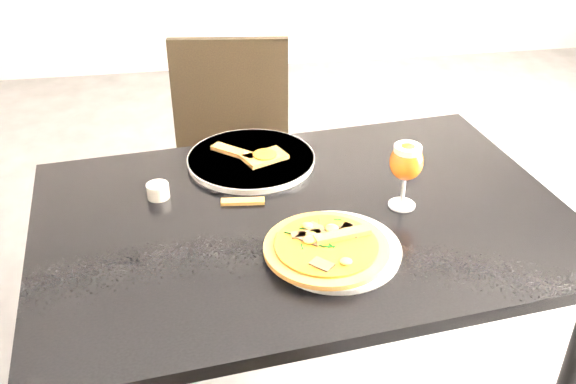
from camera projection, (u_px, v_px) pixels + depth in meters
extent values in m
cube|color=black|center=(304.00, 219.00, 1.46)|extent=(1.28, 0.92, 0.03)
cylinder|color=black|center=(86.00, 292.00, 1.82)|extent=(0.05, 0.05, 0.72)
cylinder|color=black|center=(434.00, 235.00, 2.06)|extent=(0.05, 0.05, 0.72)
cube|color=black|center=(231.00, 188.00, 2.15)|extent=(0.46, 0.46, 0.04)
cylinder|color=black|center=(182.00, 275.00, 2.12)|extent=(0.04, 0.04, 0.42)
cylinder|color=black|center=(283.00, 273.00, 2.13)|extent=(0.04, 0.04, 0.42)
cylinder|color=black|center=(191.00, 218.00, 2.40)|extent=(0.04, 0.04, 0.42)
cylinder|color=black|center=(280.00, 217.00, 2.41)|extent=(0.04, 0.04, 0.42)
cube|color=black|center=(230.00, 98.00, 2.18)|extent=(0.39, 0.08, 0.41)
cylinder|color=white|center=(335.00, 250.00, 1.32)|extent=(0.29, 0.29, 0.01)
cylinder|color=olive|center=(326.00, 248.00, 1.31)|extent=(0.26, 0.26, 0.01)
cylinder|color=#CD5111|center=(326.00, 245.00, 1.30)|extent=(0.21, 0.21, 0.01)
cube|color=#44301D|center=(340.00, 242.00, 1.31)|extent=(0.05, 0.03, 0.00)
cube|color=#44301D|center=(333.00, 231.00, 1.34)|extent=(0.05, 0.06, 0.00)
cube|color=#44301D|center=(306.00, 229.00, 1.34)|extent=(0.05, 0.06, 0.00)
cube|color=#44301D|center=(313.00, 244.00, 1.30)|extent=(0.05, 0.03, 0.00)
cube|color=#44301D|center=(319.00, 256.00, 1.27)|extent=(0.05, 0.06, 0.00)
cube|color=#44301D|center=(349.00, 258.00, 1.26)|extent=(0.05, 0.06, 0.00)
ellipsoid|color=#F3E94F|center=(333.00, 239.00, 1.31)|extent=(0.02, 0.02, 0.01)
ellipsoid|color=#F3E94F|center=(315.00, 225.00, 1.35)|extent=(0.02, 0.02, 0.01)
ellipsoid|color=#F3E94F|center=(318.00, 242.00, 1.30)|extent=(0.02, 0.02, 0.01)
ellipsoid|color=#F3E94F|center=(319.00, 261.00, 1.25)|extent=(0.02, 0.02, 0.01)
ellipsoid|color=#F3E94F|center=(334.00, 245.00, 1.29)|extent=(0.02, 0.02, 0.01)
cube|color=#0B4110|center=(328.00, 239.00, 1.31)|extent=(0.01, 0.02, 0.00)
cube|color=#0B4110|center=(321.00, 232.00, 1.34)|extent=(0.00, 0.02, 0.00)
cube|color=#0B4110|center=(306.00, 228.00, 1.35)|extent=(0.01, 0.02, 0.00)
cube|color=#0B4110|center=(315.00, 239.00, 1.31)|extent=(0.01, 0.01, 0.00)
cube|color=#0B4110|center=(299.00, 242.00, 1.31)|extent=(0.02, 0.01, 0.00)
cube|color=#0B4110|center=(320.00, 245.00, 1.30)|extent=(0.02, 0.01, 0.00)
cube|color=#0B4110|center=(312.00, 251.00, 1.28)|extent=(0.02, 0.01, 0.00)
cube|color=#0B4110|center=(314.00, 262.00, 1.25)|extent=(0.01, 0.02, 0.00)
cube|color=#0B4110|center=(327.00, 251.00, 1.28)|extent=(0.01, 0.02, 0.00)
cube|color=#0B4110|center=(339.00, 258.00, 1.26)|extent=(0.01, 0.02, 0.00)
cube|color=#0B4110|center=(332.00, 246.00, 1.29)|extent=(0.01, 0.01, 0.00)
cube|color=#0B4110|center=(346.00, 247.00, 1.29)|extent=(0.02, 0.01, 0.00)
cube|color=#0B4110|center=(360.00, 241.00, 1.31)|extent=(0.02, 0.00, 0.00)
cube|color=#0B4110|center=(338.00, 239.00, 1.31)|extent=(0.02, 0.01, 0.00)
cube|color=#0B4110|center=(341.00, 231.00, 1.34)|extent=(0.01, 0.01, 0.00)
cube|color=olive|center=(344.00, 236.00, 1.32)|extent=(0.12, 0.05, 0.01)
cylinder|color=white|center=(251.00, 160.00, 1.65)|extent=(0.36, 0.36, 0.02)
cube|color=olive|center=(234.00, 152.00, 1.66)|extent=(0.12, 0.11, 0.01)
cube|color=olive|center=(265.00, 157.00, 1.64)|extent=(0.12, 0.10, 0.01)
cylinder|color=#CD5111|center=(265.00, 155.00, 1.63)|extent=(0.06, 0.06, 0.00)
cube|color=olive|center=(243.00, 201.00, 1.49)|extent=(0.10, 0.03, 0.01)
cylinder|color=beige|center=(158.00, 191.00, 1.51)|extent=(0.05, 0.05, 0.04)
cylinder|color=gold|center=(157.00, 186.00, 1.50)|extent=(0.05, 0.05, 0.01)
cylinder|color=silver|center=(402.00, 205.00, 1.48)|extent=(0.06, 0.06, 0.00)
cylinder|color=silver|center=(403.00, 191.00, 1.46)|extent=(0.01, 0.01, 0.07)
ellipsoid|color=#A1430F|center=(406.00, 162.00, 1.42)|extent=(0.08, 0.08, 0.09)
cylinder|color=silver|center=(408.00, 149.00, 1.41)|extent=(0.06, 0.06, 0.01)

